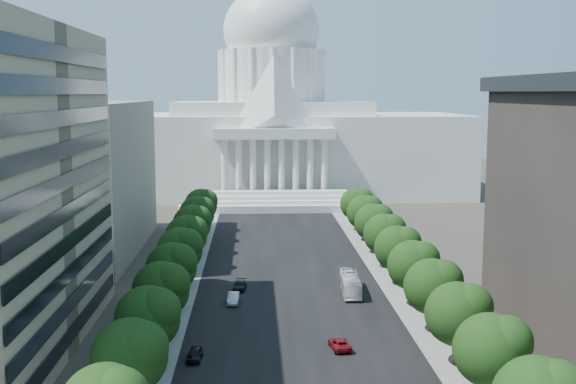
{
  "coord_description": "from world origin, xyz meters",
  "views": [
    {
      "loc": [
        -5.6,
        -44.61,
        31.87
      ],
      "look_at": [
        0.15,
        78.2,
        14.87
      ],
      "focal_mm": 45.0,
      "sensor_mm": 36.0,
      "label": 1
    }
  ],
  "objects": [
    {
      "name": "tree_r_j",
      "position": [
        18.34,
        119.81,
        6.45
      ],
      "size": [
        7.79,
        7.6,
        9.97
      ],
      "color": "#33261C",
      "rests_on": "ground"
    },
    {
      "name": "tree_l_b",
      "position": [
        -17.66,
        23.81,
        6.45
      ],
      "size": [
        7.79,
        7.6,
        9.97
      ],
      "color": "#33261C",
      "rests_on": "ground"
    },
    {
      "name": "car_dark_b",
      "position": [
        -8.11,
        69.68,
        0.69
      ],
      "size": [
        2.34,
        4.92,
        1.39
      ],
      "primitive_type": "imported",
      "rotation": [
        0.0,
        0.0,
        -0.08
      ],
      "color": "black",
      "rests_on": "ground"
    },
    {
      "name": "car_dark_a",
      "position": [
        -12.92,
        38.77,
        0.71
      ],
      "size": [
        1.97,
        4.29,
        1.42
      ],
      "primitive_type": "imported",
      "rotation": [
        0.0,
        0.0,
        -0.07
      ],
      "color": "black",
      "rests_on": "ground"
    },
    {
      "name": "tree_r_g",
      "position": [
        18.34,
        83.81,
        6.45
      ],
      "size": [
        7.79,
        7.6,
        9.97
      ],
      "color": "#33261C",
      "rests_on": "ground"
    },
    {
      "name": "tree_r_b",
      "position": [
        18.34,
        23.81,
        6.45
      ],
      "size": [
        7.79,
        7.6,
        9.97
      ],
      "color": "#33261C",
      "rests_on": "ground"
    },
    {
      "name": "capitol",
      "position": [
        0.0,
        184.89,
        20.01
      ],
      "size": [
        120.0,
        56.0,
        73.0
      ],
      "color": "white",
      "rests_on": "ground"
    },
    {
      "name": "tree_r_c",
      "position": [
        18.34,
        35.81,
        6.45
      ],
      "size": [
        7.79,
        7.6,
        9.97
      ],
      "color": "#33261C",
      "rests_on": "ground"
    },
    {
      "name": "tree_r_f",
      "position": [
        18.34,
        71.81,
        6.45
      ],
      "size": [
        7.79,
        7.6,
        9.97
      ],
      "color": "#33261C",
      "rests_on": "ground"
    },
    {
      "name": "tree_l_h",
      "position": [
        -17.66,
        95.81,
        6.45
      ],
      "size": [
        7.79,
        7.6,
        9.97
      ],
      "color": "#33261C",
      "rests_on": "ground"
    },
    {
      "name": "sidewalk_left",
      "position": [
        -19.0,
        90.0,
        0.0
      ],
      "size": [
        8.0,
        260.0,
        0.02
      ],
      "primitive_type": "cube",
      "color": "gray",
      "rests_on": "ground"
    },
    {
      "name": "tree_l_d",
      "position": [
        -17.66,
        47.81,
        6.45
      ],
      "size": [
        7.79,
        7.6,
        9.97
      ],
      "color": "#33261C",
      "rests_on": "ground"
    },
    {
      "name": "sidewalk_right",
      "position": [
        19.0,
        90.0,
        0.0
      ],
      "size": [
        8.0,
        260.0,
        0.02
      ],
      "primitive_type": "cube",
      "color": "gray",
      "rests_on": "ground"
    },
    {
      "name": "tree_l_f",
      "position": [
        -17.66,
        71.81,
        6.45
      ],
      "size": [
        7.79,
        7.6,
        9.97
      ],
      "color": "#33261C",
      "rests_on": "ground"
    },
    {
      "name": "tree_l_i",
      "position": [
        -17.66,
        107.81,
        6.45
      ],
      "size": [
        7.79,
        7.6,
        9.97
      ],
      "color": "#33261C",
      "rests_on": "ground"
    },
    {
      "name": "tree_r_i",
      "position": [
        18.34,
        107.81,
        6.45
      ],
      "size": [
        7.79,
        7.6,
        9.97
      ],
      "color": "#33261C",
      "rests_on": "ground"
    },
    {
      "name": "streetlight_f",
      "position": [
        19.9,
        135.0,
        5.82
      ],
      "size": [
        2.61,
        0.44,
        9.0
      ],
      "color": "gray",
      "rests_on": "ground"
    },
    {
      "name": "car_silver",
      "position": [
        -8.92,
        62.08,
        0.8
      ],
      "size": [
        1.88,
        4.93,
        1.6
      ],
      "primitive_type": "imported",
      "rotation": [
        0.0,
        0.0,
        -0.04
      ],
      "color": "#ACB0B4",
      "rests_on": "ground"
    },
    {
      "name": "tree_r_h",
      "position": [
        18.34,
        95.81,
        6.45
      ],
      "size": [
        7.79,
        7.6,
        9.97
      ],
      "color": "#33261C",
      "rests_on": "ground"
    },
    {
      "name": "road_asphalt",
      "position": [
        0.0,
        90.0,
        0.0
      ],
      "size": [
        30.0,
        260.0,
        0.01
      ],
      "primitive_type": "cube",
      "color": "black",
      "rests_on": "ground"
    },
    {
      "name": "streetlight_c",
      "position": [
        19.9,
        60.0,
        5.82
      ],
      "size": [
        2.61,
        0.44,
        9.0
      ],
      "color": "gray",
      "rests_on": "ground"
    },
    {
      "name": "tree_r_d",
      "position": [
        18.34,
        47.81,
        6.45
      ],
      "size": [
        7.79,
        7.6,
        9.97
      ],
      "color": "#33261C",
      "rests_on": "ground"
    },
    {
      "name": "office_block_left_far",
      "position": [
        -48.0,
        100.0,
        15.0
      ],
      "size": [
        38.0,
        52.0,
        30.0
      ],
      "primitive_type": "cube",
      "color": "gray",
      "rests_on": "ground"
    },
    {
      "name": "tree_r_e",
      "position": [
        18.34,
        59.81,
        6.45
      ],
      "size": [
        7.79,
        7.6,
        9.97
      ],
      "color": "#33261C",
      "rests_on": "ground"
    },
    {
      "name": "tree_l_c",
      "position": [
        -17.66,
        35.81,
        6.45
      ],
      "size": [
        7.79,
        7.6,
        9.97
      ],
      "color": "#33261C",
      "rests_on": "ground"
    },
    {
      "name": "streetlight_d",
      "position": [
        19.9,
        85.0,
        5.82
      ],
      "size": [
        2.61,
        0.44,
        9.0
      ],
      "color": "gray",
      "rests_on": "ground"
    },
    {
      "name": "streetlight_b",
      "position": [
        19.9,
        35.0,
        5.82
      ],
      "size": [
        2.61,
        0.44,
        9.0
      ],
      "color": "gray",
      "rests_on": "ground"
    },
    {
      "name": "streetlight_e",
      "position": [
        19.9,
        110.0,
        5.82
      ],
      "size": [
        2.61,
        0.44,
        9.0
      ],
      "color": "gray",
      "rests_on": "ground"
    },
    {
      "name": "tree_l_e",
      "position": [
        -17.66,
        59.81,
        6.45
      ],
      "size": [
        7.79,
        7.6,
        9.97
      ],
      "color": "#33261C",
      "rests_on": "ground"
    },
    {
      "name": "tree_l_j",
      "position": [
        -17.66,
        119.81,
        6.45
      ],
      "size": [
        7.79,
        7.6,
        9.97
      ],
      "color": "#33261C",
      "rests_on": "ground"
    },
    {
      "name": "tree_l_g",
      "position": [
        -17.66,
        83.81,
        6.45
      ],
      "size": [
        7.79,
        7.6,
        9.97
      ],
      "color": "#33261C",
      "rests_on": "ground"
    },
    {
      "name": "city_bus",
      "position": [
        9.6,
        66.79,
        1.58
      ],
      "size": [
        3.2,
        11.49,
        3.17
      ],
      "primitive_type": "imported",
      "rotation": [
        0.0,
        0.0,
        -0.05
      ],
      "color": "silver",
      "rests_on": "ground"
    },
    {
      "name": "car_red",
      "position": [
        4.91,
        41.66,
        0.67
      ],
      "size": [
        2.82,
        5.04,
        1.33
      ],
      "primitive_type": "imported",
      "rotation": [
        0.0,
        0.0,
        3.27
      ],
      "color": "maroon",
      "rests_on": "ground"
    }
  ]
}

